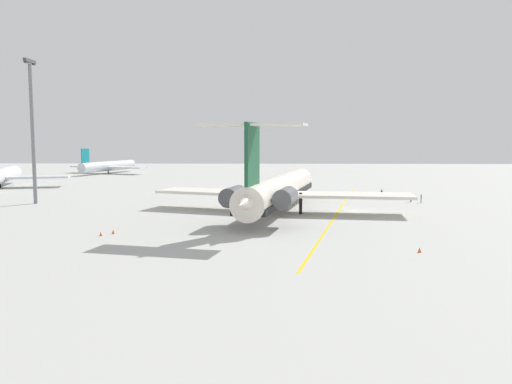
# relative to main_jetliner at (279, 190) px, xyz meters

# --- Properties ---
(ground) EXTENTS (329.84, 329.84, 0.00)m
(ground) POSITION_rel_main_jetliner_xyz_m (2.99, -13.00, -3.88)
(ground) COLOR #ADADA8
(main_jetliner) EXTENTS (48.42, 43.17, 14.21)m
(main_jetliner) POSITION_rel_main_jetliner_xyz_m (0.00, 0.00, 0.00)
(main_jetliner) COLOR silver
(main_jetliner) RESTS_ON ground
(airliner_mid_right) EXTENTS (32.90, 32.87, 9.94)m
(airliner_mid_right) POSITION_rel_main_jetliner_xyz_m (42.90, 68.54, -0.95)
(airliner_mid_right) COLOR silver
(airliner_mid_right) RESTS_ON ground
(airliner_far_right) EXTENTS (29.03, 29.12, 8.88)m
(airliner_far_right) POSITION_rel_main_jetliner_xyz_m (96.11, 57.87, -1.26)
(airliner_far_right) COLOR silver
(airliner_far_right) RESTS_ON ground
(ground_crew_near_nose) EXTENTS (0.28, 0.45, 1.77)m
(ground_crew_near_nose) POSITION_rel_main_jetliner_xyz_m (16.10, -25.73, -2.75)
(ground_crew_near_nose) COLOR black
(ground_crew_near_nose) RESTS_ON ground
(ground_crew_near_tail) EXTENTS (0.29, 0.43, 1.83)m
(ground_crew_near_tail) POSITION_rel_main_jetliner_xyz_m (22.22, -21.41, -2.72)
(ground_crew_near_tail) COLOR black
(ground_crew_near_tail) RESTS_ON ground
(ground_crew_portside) EXTENTS (0.37, 0.26, 1.65)m
(ground_crew_portside) POSITION_rel_main_jetliner_xyz_m (14.34, -27.17, -2.83)
(ground_crew_portside) COLOR black
(ground_crew_portside) RESTS_ON ground
(safety_cone_nose) EXTENTS (0.40, 0.40, 0.55)m
(safety_cone_nose) POSITION_rel_main_jetliner_xyz_m (-19.12, 21.40, -3.60)
(safety_cone_nose) COLOR #EA590F
(safety_cone_nose) RESTS_ON ground
(safety_cone_wingtip) EXTENTS (0.40, 0.40, 0.55)m
(safety_cone_wingtip) POSITION_rel_main_jetliner_xyz_m (-28.95, -14.74, -3.60)
(safety_cone_wingtip) COLOR #EA590F
(safety_cone_wingtip) RESTS_ON ground
(safety_cone_tail) EXTENTS (0.40, 0.40, 0.55)m
(safety_cone_tail) POSITION_rel_main_jetliner_xyz_m (-20.58, 22.53, -3.60)
(safety_cone_tail) COLOR #EA590F
(safety_cone_tail) RESTS_ON ground
(taxiway_centreline) EXTENTS (79.07, 17.57, 0.01)m
(taxiway_centreline) POSITION_rel_main_jetliner_xyz_m (1.34, -9.83, -3.87)
(taxiway_centreline) COLOR gold
(taxiway_centreline) RESTS_ON ground
(light_mast) EXTENTS (4.00, 0.70, 26.57)m
(light_mast) POSITION_rel_main_jetliner_xyz_m (11.43, 45.43, 10.63)
(light_mast) COLOR slate
(light_mast) RESTS_ON ground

